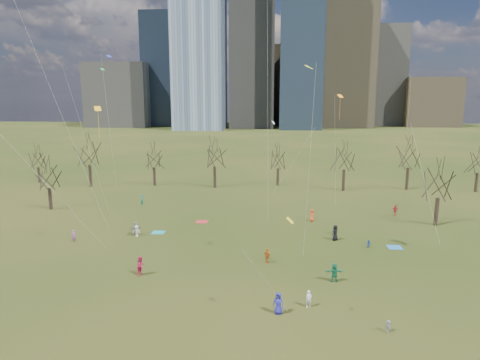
# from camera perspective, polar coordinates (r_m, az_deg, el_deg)

# --- Properties ---
(ground) EXTENTS (500.00, 500.00, 0.00)m
(ground) POSITION_cam_1_polar(r_m,az_deg,el_deg) (43.02, -1.27, -12.29)
(ground) COLOR black
(ground) RESTS_ON ground
(downtown_skyline) EXTENTS (212.50, 78.00, 118.00)m
(downtown_skyline) POSITION_cam_1_polar(r_m,az_deg,el_deg) (251.00, 3.08, 16.02)
(downtown_skyline) COLOR slate
(downtown_skyline) RESTS_ON ground
(bare_tree_row) EXTENTS (113.04, 29.80, 9.50)m
(bare_tree_row) POSITION_cam_1_polar(r_m,az_deg,el_deg) (77.41, 1.38, 2.92)
(bare_tree_row) COLOR black
(bare_tree_row) RESTS_ON ground
(blanket_teal) EXTENTS (1.60, 1.50, 0.03)m
(blanket_teal) POSITION_cam_1_polar(r_m,az_deg,el_deg) (55.95, -10.83, -6.88)
(blanket_teal) COLOR teal
(blanket_teal) RESTS_ON ground
(blanket_navy) EXTENTS (1.60, 1.50, 0.03)m
(blanket_navy) POSITION_cam_1_polar(r_m,az_deg,el_deg) (52.85, 19.92, -8.44)
(blanket_navy) COLOR #256AAF
(blanket_navy) RESTS_ON ground
(blanket_crimson) EXTENTS (1.60, 1.50, 0.03)m
(blanket_crimson) POSITION_cam_1_polar(r_m,az_deg,el_deg) (59.76, -5.10, -5.56)
(blanket_crimson) COLOR #B62429
(blanket_crimson) RESTS_ON ground
(person_0) EXTENTS (1.02, 0.83, 1.81)m
(person_0) POSITION_cam_1_polar(r_m,az_deg,el_deg) (35.47, 5.14, -16.05)
(person_0) COLOR #242296
(person_0) RESTS_ON ground
(person_1) EXTENTS (0.62, 0.52, 1.45)m
(person_1) POSITION_cam_1_polar(r_m,az_deg,el_deg) (36.84, 9.16, -15.38)
(person_1) COLOR silver
(person_1) RESTS_ON ground
(person_2) EXTENTS (1.02, 1.13, 1.91)m
(person_2) POSITION_cam_1_polar(r_m,az_deg,el_deg) (43.27, -13.07, -11.07)
(person_2) COLOR #C51C47
(person_2) RESTS_ON ground
(person_3) EXTENTS (0.56, 0.71, 0.96)m
(person_3) POSITION_cam_1_polar(r_m,az_deg,el_deg) (34.90, 19.16, -17.93)
(person_3) COLOR #5C5D61
(person_3) RESTS_ON ground
(person_4) EXTENTS (0.97, 0.87, 1.58)m
(person_4) POSITION_cam_1_polar(r_m,az_deg,el_deg) (45.20, 3.65, -10.05)
(person_4) COLOR #CE5E16
(person_4) RESTS_ON ground
(person_5) EXTENTS (1.71, 0.61, 1.82)m
(person_5) POSITION_cam_1_polar(r_m,az_deg,el_deg) (41.75, 12.46, -11.95)
(person_5) COLOR #1B7A50
(person_5) RESTS_ON ground
(person_6) EXTENTS (1.07, 1.09, 1.90)m
(person_6) POSITION_cam_1_polar(r_m,az_deg,el_deg) (53.09, 12.59, -6.88)
(person_6) COLOR black
(person_6) RESTS_ON ground
(person_7) EXTENTS (0.60, 0.66, 1.52)m
(person_7) POSITION_cam_1_polar(r_m,az_deg,el_deg) (54.95, -21.29, -6.97)
(person_7) COLOR #9F4F9C
(person_7) RESTS_ON ground
(person_8) EXTENTS (0.60, 0.60, 0.98)m
(person_8) POSITION_cam_1_polar(r_m,az_deg,el_deg) (51.49, 16.78, -8.19)
(person_8) COLOR #244C9C
(person_8) RESTS_ON ground
(person_9) EXTENTS (0.97, 0.61, 1.43)m
(person_9) POSITION_cam_1_polar(r_m,az_deg,el_deg) (54.74, -13.62, -6.63)
(person_9) COLOR silver
(person_9) RESTS_ON ground
(person_10) EXTENTS (0.94, 0.42, 1.59)m
(person_10) POSITION_cam_1_polar(r_m,az_deg,el_deg) (66.26, 19.98, -3.84)
(person_10) COLOR red
(person_10) RESTS_ON ground
(person_11) EXTENTS (1.48, 1.43, 1.68)m
(person_11) POSITION_cam_1_polar(r_m,az_deg,el_deg) (55.36, -13.75, -6.30)
(person_11) COLOR slate
(person_11) RESTS_ON ground
(person_12) EXTENTS (0.55, 0.85, 1.73)m
(person_12) POSITION_cam_1_polar(r_m,az_deg,el_deg) (60.34, 9.57, -4.67)
(person_12) COLOR #F44B1B
(person_12) RESTS_ON ground
(person_13) EXTENTS (0.70, 0.81, 1.88)m
(person_13) POSITION_cam_1_polar(r_m,az_deg,el_deg) (69.68, -12.93, -2.61)
(person_13) COLOR #1A7565
(person_13) RESTS_ON ground
(kites_airborne) EXTENTS (76.37, 47.73, 32.73)m
(kites_airborne) POSITION_cam_1_polar(r_m,az_deg,el_deg) (50.87, 1.98, 6.59)
(kites_airborne) COLOR #F4AB14
(kites_airborne) RESTS_ON ground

